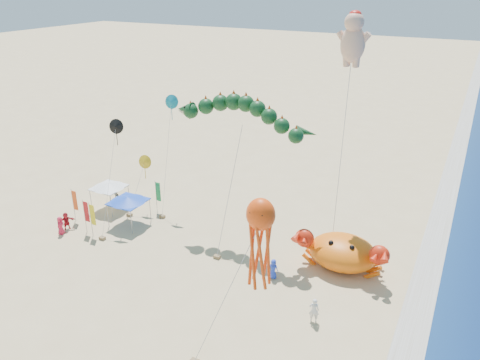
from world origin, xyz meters
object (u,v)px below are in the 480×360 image
at_px(dragon_kite, 241,118).
at_px(cherub_kite, 353,38).
at_px(canopy_blue, 128,199).
at_px(crab_inflatable, 343,251).
at_px(octopus_kite, 260,237).
at_px(canopy_white, 109,185).

distance_m(dragon_kite, cherub_kite, 10.44).
relative_size(dragon_kite, canopy_blue, 3.67).
bearing_deg(crab_inflatable, canopy_blue, -173.85).
relative_size(octopus_kite, canopy_blue, 3.23).
distance_m(dragon_kite, octopus_kite, 14.72).
xyz_separation_m(crab_inflatable, dragon_kite, (-9.42, 1.17, 9.04)).
xyz_separation_m(cherub_kite, canopy_blue, (-16.95, -7.66, -14.00)).
relative_size(crab_inflatable, dragon_kite, 0.60).
bearing_deg(canopy_blue, octopus_kite, -28.13).
height_order(dragon_kite, cherub_kite, cherub_kite).
relative_size(octopus_kite, canopy_white, 3.40).
relative_size(dragon_kite, octopus_kite, 1.14).
xyz_separation_m(crab_inflatable, canopy_blue, (-19.09, -2.06, 1.07)).
height_order(octopus_kite, canopy_blue, octopus_kite).
height_order(octopus_kite, canopy_white, octopus_kite).
xyz_separation_m(canopy_blue, canopy_white, (-3.63, 1.56, -0.00)).
bearing_deg(canopy_white, crab_inflatable, 1.24).
height_order(cherub_kite, canopy_blue, cherub_kite).
bearing_deg(octopus_kite, crab_inflatable, 80.48).
height_order(crab_inflatable, canopy_white, crab_inflatable).
relative_size(canopy_blue, canopy_white, 1.05).
bearing_deg(dragon_kite, canopy_blue, -161.52).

